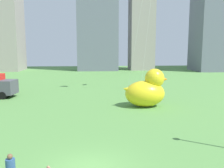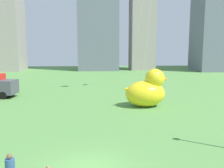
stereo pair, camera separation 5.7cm
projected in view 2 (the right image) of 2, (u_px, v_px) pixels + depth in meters
name	position (u px, v px, depth m)	size (l,w,h in m)	color
giant_inflatable_duck	(147.00, 90.00, 25.00)	(4.69, 3.01, 3.88)	yellow
city_skyline	(136.00, 15.00, 66.20)	(67.46, 20.55, 33.39)	#9E938C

